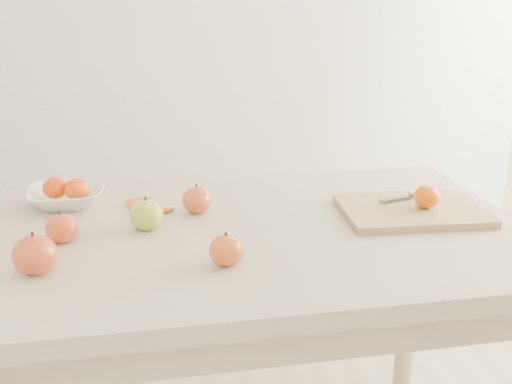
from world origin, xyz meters
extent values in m
cube|color=#C7B196|center=(0.00, 0.00, 0.73)|extent=(1.20, 0.80, 0.04)
cylinder|color=#BCAA8E|center=(-0.54, 0.34, 0.35)|extent=(0.06, 0.06, 0.71)
cylinder|color=#BCAA8E|center=(0.54, 0.34, 0.35)|extent=(0.06, 0.06, 0.71)
cube|color=tan|center=(0.37, 0.02, 0.76)|extent=(0.35, 0.26, 0.02)
ellipsoid|color=orange|center=(0.40, 0.01, 0.80)|extent=(0.06, 0.06, 0.05)
imported|color=white|center=(-0.44, 0.24, 0.77)|extent=(0.19, 0.19, 0.05)
ellipsoid|color=#D84307|center=(-0.47, 0.25, 0.79)|extent=(0.06, 0.06, 0.05)
ellipsoid|color=#E34808|center=(-0.41, 0.23, 0.80)|extent=(0.06, 0.06, 0.05)
cube|color=#CC620E|center=(-0.26, 0.21, 0.75)|extent=(0.07, 0.05, 0.01)
cube|color=#DB580F|center=(-0.21, 0.16, 0.75)|extent=(0.06, 0.05, 0.01)
cube|color=silver|center=(0.43, 0.10, 0.78)|extent=(0.08, 0.04, 0.01)
cube|color=#35363C|center=(0.35, 0.07, 0.78)|extent=(0.10, 0.04, 0.00)
ellipsoid|color=#7FA21A|center=(-0.25, 0.04, 0.78)|extent=(0.08, 0.08, 0.07)
ellipsoid|color=maroon|center=(-0.43, 0.00, 0.78)|extent=(0.07, 0.07, 0.06)
ellipsoid|color=maroon|center=(-0.10, -0.18, 0.78)|extent=(0.07, 0.07, 0.06)
ellipsoid|color=#A82115|center=(-0.13, 0.13, 0.78)|extent=(0.07, 0.07, 0.06)
ellipsoid|color=maroon|center=(-0.47, -0.15, 0.79)|extent=(0.08, 0.08, 0.08)
camera|label=1|loc=(-0.27, -1.32, 1.28)|focal=45.00mm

